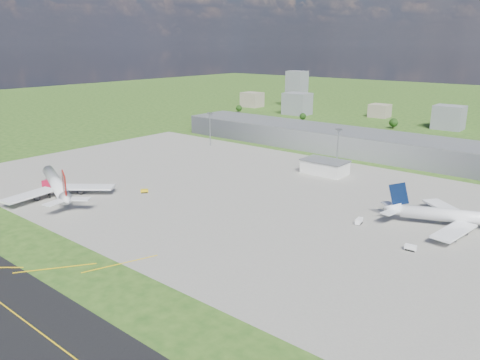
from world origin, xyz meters
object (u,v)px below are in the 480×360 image
Objects in this scene: fire_truck at (50,185)px; van_white_far at (410,248)px; airliner_red_twin at (57,185)px; airliner_blue_quad at (472,218)px; tug_yellow at (144,191)px; van_white_near at (359,221)px.

fire_truck is 188.93m from van_white_far.
airliner_blue_quad is (180.25, 88.55, -0.22)m from airliner_red_twin.
airliner_blue_quad reaches higher than van_white_far.
tug_yellow is (47.00, 27.77, -0.96)m from fire_truck.
tug_yellow is at bearing 21.36° from fire_truck.
van_white_near is (155.43, 59.31, -0.68)m from fire_truck.
van_white_near is 1.14× the size of van_white_far.
van_white_far is at bearing -123.62° from van_white_near.
airliner_blue_quad is 40.53m from van_white_far.
van_white_far is (136.15, 18.60, 0.17)m from tug_yellow.
fire_truck is 2.08× the size of tug_yellow.
tug_yellow is at bearing -177.88° from van_white_far.
airliner_blue_quad is 12.85× the size of van_white_near.
fire_truck reaches higher than van_white_far.
van_white_far is (27.72, -12.94, -0.11)m from van_white_near.
airliner_blue_quad is at bearing -65.56° from van_white_near.
van_white_far is (-11.72, -38.59, -3.93)m from airliner_blue_quad.
van_white_far is at bearing -129.09° from airliner_blue_quad.
airliner_red_twin is 7.46× the size of fire_truck.
van_white_near is 30.60m from van_white_far.
fire_truck is 1.79× the size of van_white_near.
airliner_blue_quad is at bearing 14.34° from fire_truck.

